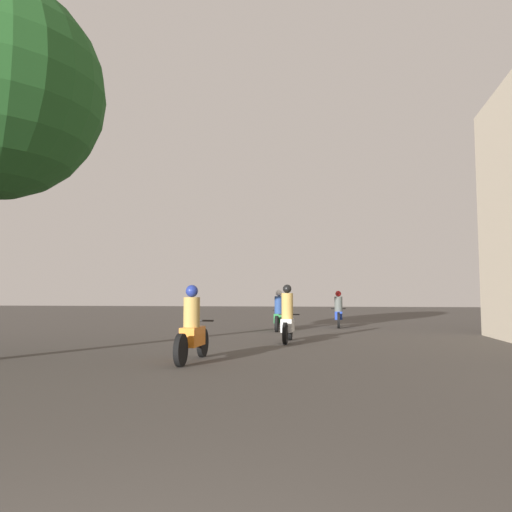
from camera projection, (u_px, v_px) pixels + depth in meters
The scene contains 4 objects.
motorcycle_orange at pixel (192, 331), 9.78m from camera, with size 0.60×2.08×1.50m.
motorcycle_white at pixel (288, 319), 13.86m from camera, with size 0.60×1.94×1.60m.
motorcycle_green at pixel (279, 314), 18.48m from camera, with size 0.60×2.07×1.51m.
motorcycle_blue at pixel (339, 313), 20.53m from camera, with size 0.60×2.10×1.50m.
Camera 1 is at (0.88, -1.28, 1.28)m, focal length 35.00 mm.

